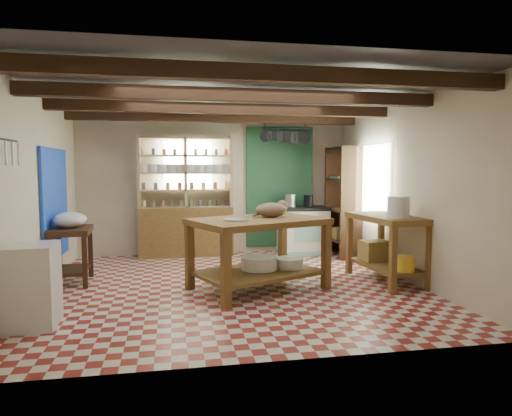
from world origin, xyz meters
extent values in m
cube|color=maroon|center=(0.00, 0.00, -0.01)|extent=(5.00, 5.00, 0.02)
cube|color=#4F4E54|center=(0.00, 0.00, 2.60)|extent=(5.00, 5.00, 0.02)
cube|color=beige|center=(0.00, 2.50, 1.30)|extent=(5.00, 0.04, 2.60)
cube|color=beige|center=(0.00, -2.50, 1.30)|extent=(5.00, 0.04, 2.60)
cube|color=beige|center=(-2.50, 0.00, 1.30)|extent=(0.04, 5.00, 2.60)
cube|color=beige|center=(2.50, 0.00, 1.30)|extent=(0.04, 5.00, 2.60)
cube|color=#382213|center=(0.00, 0.00, 2.48)|extent=(5.00, 3.80, 0.15)
cube|color=blue|center=(-2.47, 0.90, 1.10)|extent=(0.04, 1.40, 1.60)
cube|color=#1E4D30|center=(1.25, 2.47, 1.25)|extent=(1.30, 0.04, 2.30)
cube|color=silver|center=(-0.50, 2.48, 1.70)|extent=(0.90, 0.02, 0.80)
cube|color=silver|center=(2.48, 1.00, 1.40)|extent=(0.02, 1.30, 1.20)
cube|color=black|center=(-2.44, -1.20, 1.78)|extent=(0.06, 0.90, 0.28)
cube|color=black|center=(1.25, 2.05, 2.18)|extent=(0.86, 0.12, 0.36)
cube|color=tan|center=(-0.55, 2.31, 1.10)|extent=(1.70, 0.34, 2.20)
cube|color=#382213|center=(2.28, 1.80, 1.00)|extent=(0.40, 0.86, 2.00)
cube|color=brown|center=(0.31, -0.22, 0.48)|extent=(1.98, 1.68, 0.95)
cube|color=white|center=(1.63, 2.15, 0.44)|extent=(0.92, 0.63, 0.89)
cube|color=#382213|center=(-2.20, 0.57, 0.39)|extent=(0.58, 0.81, 0.79)
cube|color=silver|center=(-2.22, -1.20, 0.42)|extent=(0.49, 0.58, 0.84)
cube|color=brown|center=(2.18, -0.16, 0.48)|extent=(0.77, 1.38, 0.95)
ellipsoid|color=#8D6D52|center=(0.52, -0.07, 1.05)|extent=(0.54, 0.51, 0.20)
cylinder|color=#B4B4BC|center=(0.01, -0.40, 0.96)|extent=(0.47, 0.47, 0.02)
cylinder|color=silver|center=(0.34, -0.15, 0.34)|extent=(0.64, 0.64, 0.17)
cylinder|color=silver|center=(0.77, -0.13, 0.32)|extent=(0.51, 0.51, 0.14)
cylinder|color=#B4B4BC|center=(1.38, 2.15, 1.01)|extent=(0.21, 0.21, 0.23)
cylinder|color=black|center=(1.73, 2.15, 1.00)|extent=(0.18, 0.18, 0.22)
ellipsoid|color=silver|center=(-2.20, 0.57, 0.90)|extent=(0.47, 0.47, 0.22)
cylinder|color=silver|center=(2.16, -0.51, 1.09)|extent=(0.31, 0.31, 0.29)
cube|color=olive|center=(2.15, 0.14, 0.40)|extent=(0.44, 0.36, 0.29)
cylinder|color=gold|center=(2.22, -0.61, 0.35)|extent=(0.29, 0.29, 0.20)
camera|label=1|loc=(-0.81, -6.10, 1.61)|focal=32.00mm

